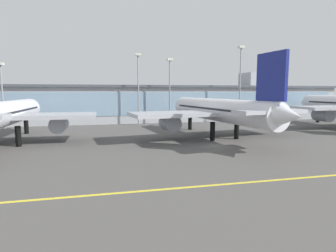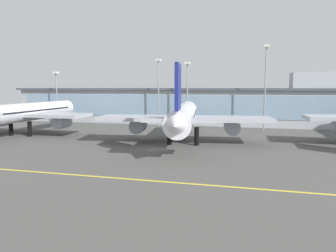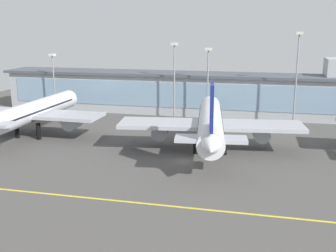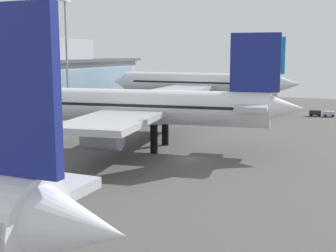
{
  "view_description": "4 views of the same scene",
  "coord_description": "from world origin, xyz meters",
  "px_view_note": "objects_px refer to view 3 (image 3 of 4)",
  "views": [
    {
      "loc": [
        -22.11,
        -51.14,
        10.8
      ],
      "look_at": [
        -9.23,
        3.12,
        3.91
      ],
      "focal_mm": 29.75,
      "sensor_mm": 36.0,
      "label": 1
    },
    {
      "loc": [
        18.71,
        -62.98,
        13.27
      ],
      "look_at": [
        1.41,
        5.03,
        4.51
      ],
      "focal_mm": 33.04,
      "sensor_mm": 36.0,
      "label": 2
    },
    {
      "loc": [
        15.28,
        -79.22,
        27.15
      ],
      "look_at": [
        -5.57,
        9.55,
        5.01
      ],
      "focal_mm": 43.44,
      "sensor_mm": 36.0,
      "label": 3
    },
    {
      "loc": [
        -58.51,
        -21.57,
        14.78
      ],
      "look_at": [
        0.72,
        3.23,
        4.38
      ],
      "focal_mm": 48.54,
      "sensor_mm": 36.0,
      "label": 4
    }
  ],
  "objects_px": {
    "apron_light_mast_west": "(297,67)",
    "airliner_near_left": "(33,112)",
    "airliner_near_right": "(210,123)",
    "apron_light_mast_far_east": "(53,73)",
    "apron_light_mast_centre": "(208,73)",
    "apron_light_mast_east": "(174,70)"
  },
  "relations": [
    {
      "from": "apron_light_mast_west",
      "to": "apron_light_mast_east",
      "type": "distance_m",
      "value": 34.75
    },
    {
      "from": "airliner_near_right",
      "to": "apron_light_mast_west",
      "type": "xyz_separation_m",
      "value": [
        19.77,
        27.58,
        10.38
      ]
    },
    {
      "from": "apron_light_mast_west",
      "to": "airliner_near_right",
      "type": "bearing_deg",
      "value": -125.63
    },
    {
      "from": "apron_light_mast_west",
      "to": "apron_light_mast_centre",
      "type": "relative_size",
      "value": 1.21
    },
    {
      "from": "apron_light_mast_far_east",
      "to": "apron_light_mast_west",
      "type": "bearing_deg",
      "value": -1.93
    },
    {
      "from": "apron_light_mast_west",
      "to": "apron_light_mast_east",
      "type": "bearing_deg",
      "value": 176.12
    },
    {
      "from": "apron_light_mast_west",
      "to": "airliner_near_left",
      "type": "bearing_deg",
      "value": -158.95
    },
    {
      "from": "apron_light_mast_centre",
      "to": "apron_light_mast_far_east",
      "type": "height_order",
      "value": "apron_light_mast_centre"
    },
    {
      "from": "airliner_near_right",
      "to": "apron_light_mast_centre",
      "type": "relative_size",
      "value": 2.25
    },
    {
      "from": "airliner_near_left",
      "to": "apron_light_mast_centre",
      "type": "distance_m",
      "value": 49.57
    },
    {
      "from": "apron_light_mast_centre",
      "to": "apron_light_mast_east",
      "type": "xyz_separation_m",
      "value": [
        -10.18,
        0.99,
        0.74
      ]
    },
    {
      "from": "apron_light_mast_west",
      "to": "apron_light_mast_far_east",
      "type": "xyz_separation_m",
      "value": [
        -74.32,
        2.51,
        -3.88
      ]
    },
    {
      "from": "airliner_near_left",
      "to": "apron_light_mast_west",
      "type": "bearing_deg",
      "value": -68.44
    },
    {
      "from": "apron_light_mast_west",
      "to": "apron_light_mast_east",
      "type": "relative_size",
      "value": 1.14
    },
    {
      "from": "airliner_near_right",
      "to": "apron_light_mast_far_east",
      "type": "relative_size",
      "value": 2.53
    },
    {
      "from": "airliner_near_left",
      "to": "airliner_near_right",
      "type": "bearing_deg",
      "value": -92.45
    },
    {
      "from": "apron_light_mast_west",
      "to": "apron_light_mast_far_east",
      "type": "bearing_deg",
      "value": 178.07
    },
    {
      "from": "airliner_near_right",
      "to": "apron_light_mast_east",
      "type": "distance_m",
      "value": 34.5
    },
    {
      "from": "airliner_near_left",
      "to": "airliner_near_right",
      "type": "relative_size",
      "value": 0.99
    },
    {
      "from": "airliner_near_right",
      "to": "apron_light_mast_centre",
      "type": "height_order",
      "value": "apron_light_mast_centre"
    },
    {
      "from": "airliner_near_left",
      "to": "apron_light_mast_centre",
      "type": "xyz_separation_m",
      "value": [
        41.07,
        26.56,
        8.06
      ]
    },
    {
      "from": "airliner_near_left",
      "to": "airliner_near_right",
      "type": "height_order",
      "value": "airliner_near_right"
    }
  ]
}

